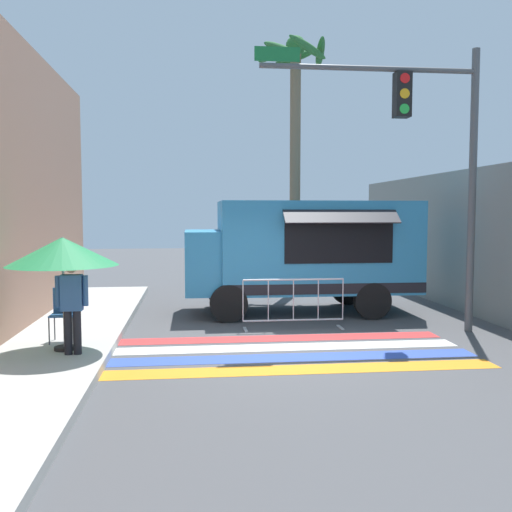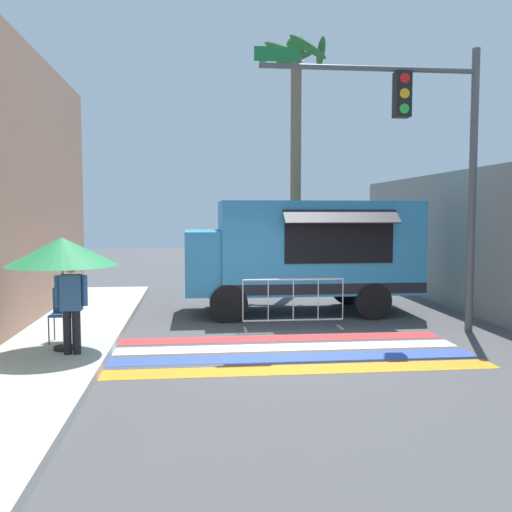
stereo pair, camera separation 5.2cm
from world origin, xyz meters
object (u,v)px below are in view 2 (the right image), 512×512
object	(u,v)px
food_truck	(299,250)
patio_umbrella	(62,252)
barricade_front	(293,304)
vendor_person	(71,302)
folding_chair	(64,309)
traffic_signal_pole	(430,140)
palm_tree	(295,119)

from	to	relation	value
food_truck	patio_umbrella	size ratio (longest dim) A/B	2.91
food_truck	patio_umbrella	xyz separation A→B (m)	(-4.81, -4.04, 0.25)
barricade_front	vendor_person	bearing A→B (deg)	-150.44
food_truck	folding_chair	world-z (taller)	food_truck
folding_chair	barricade_front	size ratio (longest dim) A/B	0.44
traffic_signal_pole	patio_umbrella	world-z (taller)	traffic_signal_pole
food_truck	patio_umbrella	world-z (taller)	food_truck
patio_umbrella	vendor_person	distance (m)	0.89
food_truck	palm_tree	world-z (taller)	palm_tree
patio_umbrella	barricade_front	distance (m)	4.94
food_truck	traffic_signal_pole	bearing A→B (deg)	-49.60
vendor_person	palm_tree	xyz separation A→B (m)	(5.10, 7.71, 4.31)
food_truck	barricade_front	xyz separation A→B (m)	(-0.49, -2.02, -1.04)
barricade_front	patio_umbrella	bearing A→B (deg)	-155.03
traffic_signal_pole	palm_tree	distance (m)	6.36
folding_chair	vendor_person	xyz separation A→B (m)	(0.35, -1.04, 0.29)
traffic_signal_pole	vendor_person	distance (m)	7.64
traffic_signal_pole	palm_tree	world-z (taller)	palm_tree
traffic_signal_pole	patio_umbrella	xyz separation A→B (m)	(-7.04, -1.42, -2.15)
traffic_signal_pole	palm_tree	size ratio (longest dim) A/B	0.75
patio_umbrella	barricade_front	size ratio (longest dim) A/B	0.88
traffic_signal_pole	patio_umbrella	size ratio (longest dim) A/B	3.03
folding_chair	food_truck	bearing A→B (deg)	18.85
vendor_person	barricade_front	bearing A→B (deg)	43.01
palm_tree	food_truck	bearing A→B (deg)	-98.33
barricade_front	traffic_signal_pole	bearing A→B (deg)	-12.37
barricade_front	palm_tree	xyz separation A→B (m)	(0.98, 5.37, 4.79)
food_truck	traffic_signal_pole	xyz separation A→B (m)	(2.23, -2.62, 2.40)
patio_umbrella	vendor_person	bearing A→B (deg)	-58.23
vendor_person	barricade_front	world-z (taller)	vendor_person
barricade_front	palm_tree	world-z (taller)	palm_tree
food_truck	barricade_front	distance (m)	2.32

